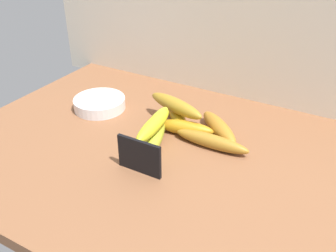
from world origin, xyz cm
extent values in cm
cube|color=brown|center=(0.00, 0.00, 1.50)|extent=(110.00, 76.00, 3.00)
cube|color=black|center=(-1.53, -9.32, 7.20)|extent=(11.00, 0.80, 8.40)
cube|color=olive|center=(-1.53, -8.52, 3.30)|extent=(9.90, 1.20, 0.60)
cylinder|color=white|center=(-28.82, 10.53, 4.65)|extent=(15.17, 15.17, 3.30)
ellipsoid|color=#A97022|center=(7.85, 14.19, 5.15)|extent=(15.80, 14.50, 4.30)
ellipsoid|color=olive|center=(8.64, 7.78, 4.80)|extent=(19.52, 3.71, 3.61)
ellipsoid|color=gold|center=(-4.63, 14.44, 4.83)|extent=(13.43, 14.20, 3.66)
ellipsoid|color=#A6B22E|center=(-4.66, 2.66, 4.96)|extent=(9.21, 16.99, 3.92)
ellipsoid|color=#B37C18|center=(0.18, 10.13, 4.94)|extent=(15.81, 6.90, 3.89)
ellipsoid|color=#A9B529|center=(-5.10, 3.93, 8.58)|extent=(5.71, 15.44, 3.31)
ellipsoid|color=gold|center=(-4.56, 1.64, 8.72)|extent=(5.13, 17.26, 3.59)
ellipsoid|color=olive|center=(-4.85, 13.78, 8.66)|extent=(19.09, 9.21, 3.99)
camera|label=1|loc=(37.84, -65.70, 55.82)|focal=40.14mm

